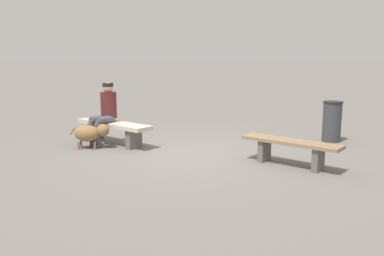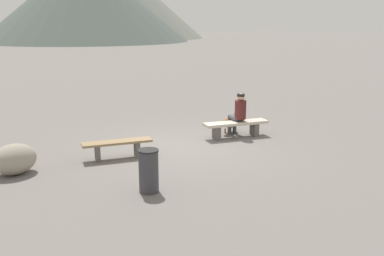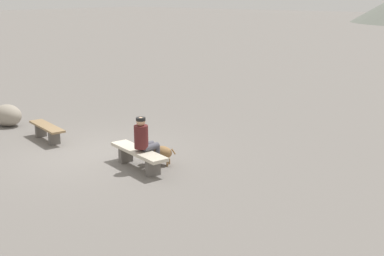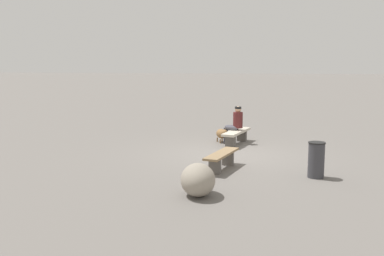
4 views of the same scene
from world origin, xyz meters
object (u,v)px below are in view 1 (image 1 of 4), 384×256
object	(u,v)px
bench_right	(114,128)
dog	(91,133)
bench_left	(290,147)
seated_person	(106,109)
trash_bin	(332,121)

from	to	relation	value
bench_right	dog	world-z (taller)	dog
bench_left	seated_person	size ratio (longest dim) A/B	1.35
seated_person	trash_bin	size ratio (longest dim) A/B	1.48
bench_right	dog	size ratio (longest dim) A/B	2.65
bench_right	seated_person	bearing A→B (deg)	36.84
bench_left	bench_right	size ratio (longest dim) A/B	0.89
bench_left	dog	world-z (taller)	dog
bench_left	seated_person	bearing A→B (deg)	13.37
dog	bench_right	bearing A→B (deg)	45.95
bench_right	trash_bin	world-z (taller)	trash_bin
dog	trash_bin	size ratio (longest dim) A/B	0.85
bench_left	bench_right	distance (m)	3.64
bench_right	seated_person	world-z (taller)	seated_person
seated_person	dog	world-z (taller)	seated_person
seated_person	dog	xyz separation A→B (m)	(0.03, 0.45, -0.42)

